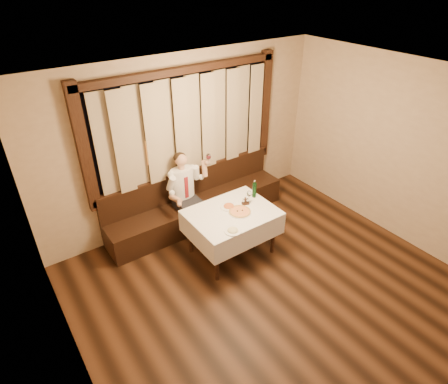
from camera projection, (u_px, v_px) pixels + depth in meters
room at (267, 190)px, 4.59m from camera, size 5.01×6.01×2.81m
banquette at (197, 205)px, 6.44m from camera, size 3.20×0.61×0.94m
dining_table at (232, 218)px, 5.54m from camera, size 1.27×0.97×0.76m
pizza at (240, 212)px, 5.47m from camera, size 0.34×0.34×0.04m
pasta_red at (229, 205)px, 5.58m from camera, size 0.26×0.26×0.09m
pasta_cream at (233, 229)px, 5.08m from camera, size 0.24×0.24×0.08m
green_bottle at (254, 190)px, 5.78m from camera, size 0.06×0.06×0.29m
table_wine_glass at (249, 194)px, 5.62m from camera, size 0.08×0.08×0.21m
cruet_caddy at (245, 202)px, 5.64m from camera, size 0.12×0.09×0.12m
seated_man at (185, 187)px, 6.00m from camera, size 0.74×0.56×1.37m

